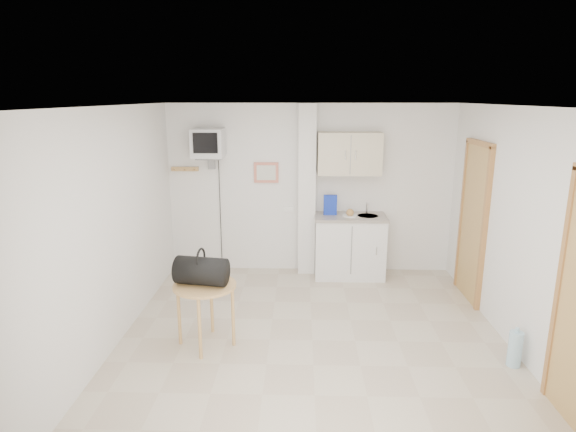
{
  "coord_description": "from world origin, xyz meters",
  "views": [
    {
      "loc": [
        -0.13,
        -4.77,
        2.59
      ],
      "look_at": [
        -0.28,
        0.6,
        1.25
      ],
      "focal_mm": 30.0,
      "sensor_mm": 36.0,
      "label": 1
    }
  ],
  "objects_px": {
    "round_table": "(205,292)",
    "water_bottle": "(515,349)",
    "crt_television": "(208,144)",
    "duffel_bag": "(201,271)"
  },
  "relations": [
    {
      "from": "round_table",
      "to": "water_bottle",
      "type": "xyz_separation_m",
      "value": [
        3.11,
        -0.33,
        -0.42
      ]
    },
    {
      "from": "crt_television",
      "to": "round_table",
      "type": "height_order",
      "value": "crt_television"
    },
    {
      "from": "crt_television",
      "to": "round_table",
      "type": "xyz_separation_m",
      "value": [
        0.32,
        -2.14,
        -1.33
      ]
    },
    {
      "from": "duffel_bag",
      "to": "water_bottle",
      "type": "bearing_deg",
      "value": 3.98
    },
    {
      "from": "crt_television",
      "to": "round_table",
      "type": "distance_m",
      "value": 2.54
    },
    {
      "from": "duffel_bag",
      "to": "water_bottle",
      "type": "distance_m",
      "value": 3.22
    },
    {
      "from": "round_table",
      "to": "duffel_bag",
      "type": "distance_m",
      "value": 0.24
    },
    {
      "from": "round_table",
      "to": "duffel_bag",
      "type": "relative_size",
      "value": 1.21
    },
    {
      "from": "duffel_bag",
      "to": "water_bottle",
      "type": "relative_size",
      "value": 1.42
    },
    {
      "from": "crt_television",
      "to": "round_table",
      "type": "bearing_deg",
      "value": -81.58
    }
  ]
}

